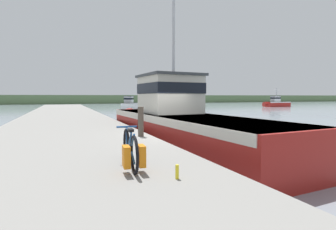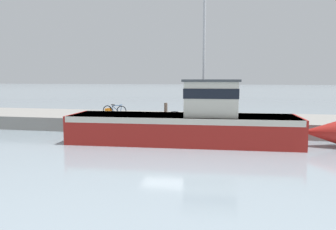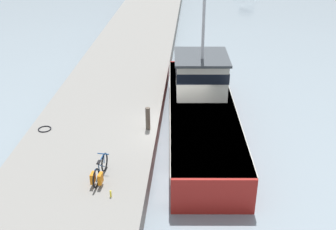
{
  "view_description": "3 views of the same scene",
  "coord_description": "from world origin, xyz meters",
  "px_view_note": "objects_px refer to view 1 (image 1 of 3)",
  "views": [
    {
      "loc": [
        -4.11,
        -9.27,
        2.32
      ],
      "look_at": [
        -0.5,
        -0.34,
        1.63
      ],
      "focal_mm": 28.0,
      "sensor_mm": 36.0,
      "label": 1
    },
    {
      "loc": [
        17.94,
        3.96,
        3.45
      ],
      "look_at": [
        -0.11,
        0.15,
        1.37
      ],
      "focal_mm": 35.0,
      "sensor_mm": 36.0,
      "label": 2
    },
    {
      "loc": [
        0.44,
        -16.76,
        10.02
      ],
      "look_at": [
        -0.71,
        0.83,
        1.05
      ],
      "focal_mm": 45.0,
      "sensor_mm": 36.0,
      "label": 3
    }
  ],
  "objects_px": {
    "bicycle_touring": "(131,151)",
    "mooring_post": "(141,122)",
    "water_bottle_by_bike": "(177,172)",
    "boat_red_outer": "(277,103)",
    "boat_green_anchored": "(129,105)",
    "fishing_boat_main": "(178,121)"
  },
  "relations": [
    {
      "from": "bicycle_touring",
      "to": "mooring_post",
      "type": "distance_m",
      "value": 4.22
    },
    {
      "from": "mooring_post",
      "to": "bicycle_touring",
      "type": "bearing_deg",
      "value": -108.65
    },
    {
      "from": "water_bottle_by_bike",
      "to": "boat_red_outer",
      "type": "bearing_deg",
      "value": 43.91
    },
    {
      "from": "boat_green_anchored",
      "to": "bicycle_touring",
      "type": "distance_m",
      "value": 41.62
    },
    {
      "from": "boat_red_outer",
      "to": "boat_green_anchored",
      "type": "height_order",
      "value": "boat_red_outer"
    },
    {
      "from": "boat_red_outer",
      "to": "mooring_post",
      "type": "distance_m",
      "value": 54.72
    },
    {
      "from": "boat_red_outer",
      "to": "water_bottle_by_bike",
      "type": "bearing_deg",
      "value": 137.15
    },
    {
      "from": "boat_red_outer",
      "to": "bicycle_touring",
      "type": "distance_m",
      "value": 58.39
    },
    {
      "from": "water_bottle_by_bike",
      "to": "mooring_post",
      "type": "bearing_deg",
      "value": 81.11
    },
    {
      "from": "fishing_boat_main",
      "to": "boat_red_outer",
      "type": "bearing_deg",
      "value": 37.18
    },
    {
      "from": "boat_red_outer",
      "to": "mooring_post",
      "type": "bearing_deg",
      "value": 134.0
    },
    {
      "from": "boat_red_outer",
      "to": "water_bottle_by_bike",
      "type": "relative_size",
      "value": 26.86
    },
    {
      "from": "mooring_post",
      "to": "water_bottle_by_bike",
      "type": "relative_size",
      "value": 4.26
    },
    {
      "from": "mooring_post",
      "to": "water_bottle_by_bike",
      "type": "xyz_separation_m",
      "value": [
        -0.77,
        -4.92,
        -0.41
      ]
    },
    {
      "from": "fishing_boat_main",
      "to": "water_bottle_by_bike",
      "type": "height_order",
      "value": "fishing_boat_main"
    },
    {
      "from": "fishing_boat_main",
      "to": "water_bottle_by_bike",
      "type": "distance_m",
      "value": 7.67
    },
    {
      "from": "fishing_boat_main",
      "to": "bicycle_touring",
      "type": "xyz_separation_m",
      "value": [
        -3.73,
        -6.07,
        0.09
      ]
    },
    {
      "from": "boat_red_outer",
      "to": "mooring_post",
      "type": "relative_size",
      "value": 6.3
    },
    {
      "from": "boat_red_outer",
      "to": "boat_green_anchored",
      "type": "relative_size",
      "value": 1.03
    },
    {
      "from": "boat_green_anchored",
      "to": "fishing_boat_main",
      "type": "bearing_deg",
      "value": 107.98
    },
    {
      "from": "boat_green_anchored",
      "to": "mooring_post",
      "type": "height_order",
      "value": "boat_green_anchored"
    },
    {
      "from": "water_bottle_by_bike",
      "to": "boat_green_anchored",
      "type": "bearing_deg",
      "value": 77.5
    }
  ]
}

